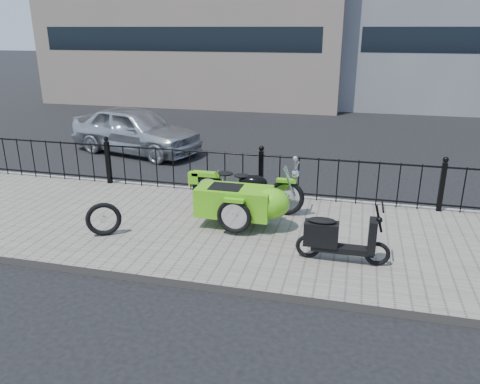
% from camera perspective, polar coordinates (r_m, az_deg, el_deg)
% --- Properties ---
extents(ground, '(120.00, 120.00, 0.00)m').
position_cam_1_polar(ground, '(8.70, 0.78, -4.00)').
color(ground, black).
rests_on(ground, ground).
extents(sidewalk, '(30.00, 3.80, 0.12)m').
position_cam_1_polar(sidewalk, '(8.23, -0.03, -4.95)').
color(sidewalk, slate).
rests_on(sidewalk, ground).
extents(curb, '(30.00, 0.10, 0.12)m').
position_cam_1_polar(curb, '(9.99, 2.70, -0.50)').
color(curb, gray).
rests_on(curb, ground).
extents(iron_fence, '(14.11, 0.11, 1.08)m').
position_cam_1_polar(iron_fence, '(9.69, 2.58, 2.16)').
color(iron_fence, black).
rests_on(iron_fence, sidewalk).
extents(motorcycle_sidecar, '(2.28, 1.48, 0.98)m').
position_cam_1_polar(motorcycle_sidecar, '(8.26, 0.73, -0.87)').
color(motorcycle_sidecar, black).
rests_on(motorcycle_sidecar, sidewalk).
extents(scooter, '(1.40, 0.41, 0.95)m').
position_cam_1_polar(scooter, '(7.15, 11.65, -5.54)').
color(scooter, black).
rests_on(scooter, sidewalk).
extents(spare_tire, '(0.56, 0.36, 0.59)m').
position_cam_1_polar(spare_tire, '(8.19, -16.29, -3.20)').
color(spare_tire, black).
rests_on(spare_tire, sidewalk).
extents(sedan_car, '(4.23, 2.56, 1.35)m').
position_cam_1_polar(sedan_car, '(13.92, -12.61, 7.40)').
color(sedan_car, silver).
rests_on(sedan_car, ground).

